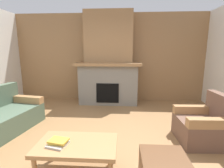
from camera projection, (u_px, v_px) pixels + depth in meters
name	position (u px, v px, depth m)	size (l,w,h in m)	color
ground	(95.00, 150.00, 2.72)	(9.00, 9.00, 0.00)	olive
wall_back_wood_panel	(110.00, 58.00, 5.40)	(6.00, 0.12, 2.70)	#997047
fireplace	(109.00, 65.00, 5.06)	(1.90, 0.82, 2.70)	gray
armchair	(204.00, 126.00, 2.94)	(0.79, 0.79, 0.85)	brown
coffee_table	(77.00, 147.00, 2.14)	(1.00, 0.60, 0.43)	#A87A4C
book_stack_near_edge	(58.00, 142.00, 2.08)	(0.26, 0.25, 0.07)	beige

